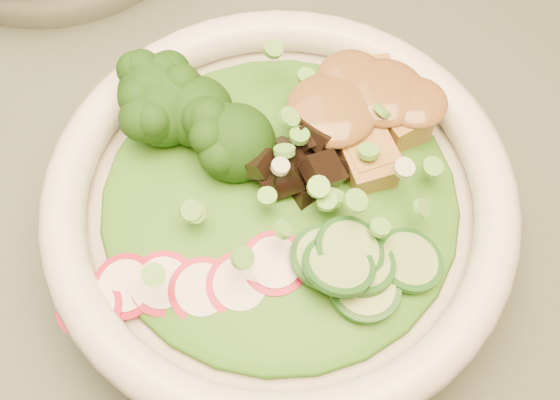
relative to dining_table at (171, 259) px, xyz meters
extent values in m
cube|color=#4A5445|center=(0.00, 0.00, 0.10)|extent=(1.20, 0.80, 0.03)
cylinder|color=silver|center=(0.08, -0.05, 0.14)|extent=(0.24, 0.24, 0.05)
torus|color=silver|center=(0.08, -0.05, 0.17)|extent=(0.27, 0.27, 0.03)
ellipsoid|color=#2B6314|center=(0.08, -0.05, 0.17)|extent=(0.20, 0.20, 0.02)
ellipsoid|color=brown|center=(0.13, -0.02, 0.20)|extent=(0.07, 0.06, 0.02)
camera|label=1|loc=(0.04, -0.26, 0.56)|focal=50.00mm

